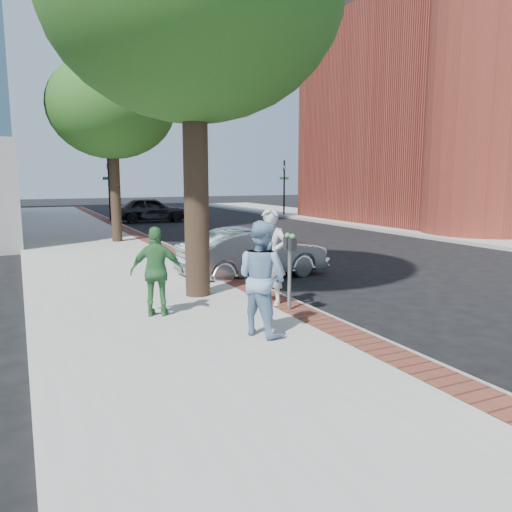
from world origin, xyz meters
TOP-DOWN VIEW (x-y plane):
  - ground at (0.00, 0.00)m, footprint 120.00×120.00m
  - sidewalk at (-1.50, 8.00)m, footprint 5.00×60.00m
  - brick_strip at (0.70, 8.00)m, footprint 0.60×60.00m
  - curb at (1.05, 8.00)m, footprint 0.10×60.00m
  - sidewalk_far at (14.50, 8.00)m, footprint 5.00×60.00m
  - church at (20.98, 13.13)m, footprint 19.00×16.00m
  - signal_near at (0.90, 22.00)m, footprint 0.70×0.15m
  - signal_far at (12.50, 22.00)m, footprint 0.70×0.15m
  - tree_far at (-0.50, 12.00)m, footprint 4.80×4.80m
  - parking_meter at (0.56, -0.05)m, footprint 0.12×0.32m
  - person_gray at (0.43, 0.52)m, footprint 0.79×0.83m
  - person_officer at (-0.56, -1.12)m, footprint 0.99×1.09m
  - person_green at (-1.79, 0.67)m, footprint 1.03×0.70m
  - sedan_silver at (1.60, 3.74)m, footprint 4.12×1.74m
  - bg_car at (3.23, 21.69)m, footprint 4.52×2.13m

SIDE VIEW (x-z plane):
  - ground at x=0.00m, z-range 0.00..0.00m
  - sidewalk at x=-1.50m, z-range 0.00..0.15m
  - curb at x=1.05m, z-range 0.00..0.15m
  - sidewalk_far at x=14.50m, z-range 0.00..0.15m
  - brick_strip at x=0.70m, z-range 0.15..0.16m
  - sedan_silver at x=1.60m, z-range 0.00..1.32m
  - bg_car at x=3.23m, z-range 0.00..1.50m
  - person_green at x=-1.79m, z-range 0.15..1.78m
  - person_officer at x=-0.56m, z-range 0.15..1.98m
  - person_gray at x=0.43m, z-range 0.15..2.06m
  - parking_meter at x=0.56m, z-range 0.47..1.94m
  - signal_near at x=0.90m, z-range 0.35..4.15m
  - signal_far at x=12.50m, z-range 0.35..4.15m
  - tree_far at x=-0.50m, z-range 1.73..8.87m
  - church at x=20.98m, z-range -2.94..17.46m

